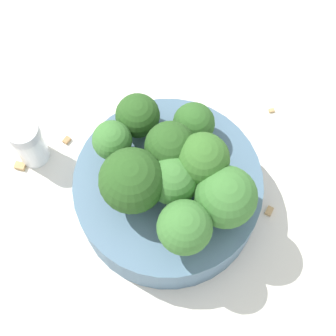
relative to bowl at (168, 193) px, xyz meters
name	(u,v)px	position (x,y,z in m)	size (l,w,h in m)	color
ground_plane	(168,202)	(0.00, 0.00, -0.03)	(3.00, 3.00, 0.00)	silver
bowl	(168,193)	(0.00, 0.00, 0.00)	(0.16, 0.16, 0.05)	slate
broccoli_floret_0	(185,228)	(-0.05, -0.02, 0.06)	(0.04, 0.04, 0.06)	#84AD66
broccoli_floret_1	(173,180)	(-0.01, -0.01, 0.06)	(0.04, 0.04, 0.05)	#8EB770
broccoli_floret_2	(170,147)	(0.02, 0.00, 0.06)	(0.04, 0.04, 0.06)	#7A9E5B
broccoli_floret_3	(132,181)	(-0.02, 0.03, 0.06)	(0.05, 0.05, 0.06)	#7A9E5B
broccoli_floret_4	(138,116)	(0.05, 0.03, 0.05)	(0.04, 0.04, 0.04)	#84AD66
broccoli_floret_5	(112,142)	(0.02, 0.05, 0.05)	(0.03, 0.03, 0.05)	#8EB770
broccoli_floret_6	(203,160)	(0.01, -0.03, 0.06)	(0.04, 0.04, 0.06)	#7A9E5B
broccoli_floret_7	(194,124)	(0.05, -0.02, 0.05)	(0.04, 0.04, 0.04)	#8EB770
broccoli_floret_8	(226,197)	(-0.02, -0.05, 0.06)	(0.05, 0.05, 0.06)	#8EB770
pepper_shaker	(28,142)	(0.04, 0.13, 0.00)	(0.03, 0.03, 0.06)	silver
almond_crumb_1	(272,110)	(0.11, -0.09, -0.02)	(0.01, 0.00, 0.01)	tan
almond_crumb_2	(66,139)	(0.05, 0.10, -0.02)	(0.01, 0.01, 0.01)	#AD7F4C
almond_crumb_3	(19,165)	(0.02, 0.14, -0.02)	(0.01, 0.01, 0.01)	tan
almond_crumb_4	(269,211)	(0.00, -0.09, -0.02)	(0.01, 0.01, 0.01)	tan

